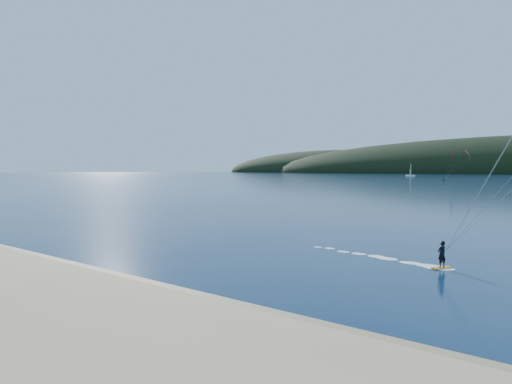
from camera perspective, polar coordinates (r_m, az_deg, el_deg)
ground at (r=22.33m, az=-25.02°, el=-13.69°), size 1800.00×1800.00×0.00m
wet_sand at (r=24.64m, az=-15.52°, el=-11.82°), size 220.00×2.50×0.10m
kitesurfer_far at (r=219.39m, az=25.24°, el=3.98°), size 12.91×7.08×14.03m
sailboat at (r=424.48m, az=19.61°, el=2.10°), size 8.68×5.46×12.15m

